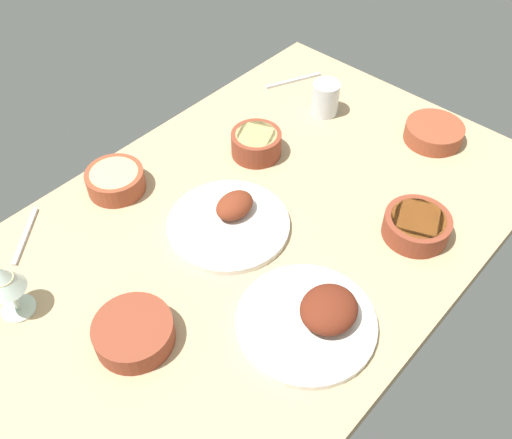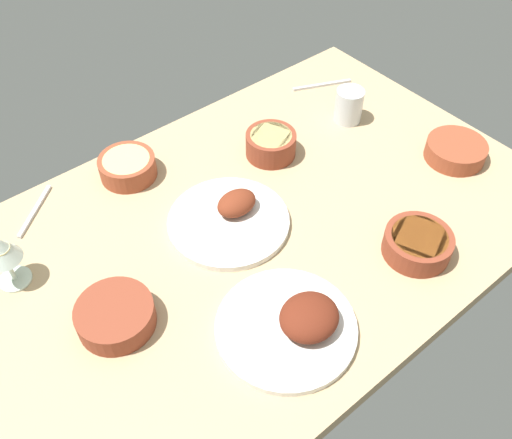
# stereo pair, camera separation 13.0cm
# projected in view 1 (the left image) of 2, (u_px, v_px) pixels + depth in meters

# --- Properties ---
(dining_table) EXTENTS (1.40, 0.90, 0.04)m
(dining_table) POSITION_uv_depth(u_px,v_px,m) (256.00, 231.00, 1.33)
(dining_table) COLOR tan
(dining_table) RESTS_ON ground
(plate_near_viewer) EXTENTS (0.28, 0.28, 0.07)m
(plate_near_viewer) POSITION_uv_depth(u_px,v_px,m) (315.00, 317.00, 1.12)
(plate_near_viewer) COLOR silver
(plate_near_viewer) RESTS_ON dining_table
(plate_far_side) EXTENTS (0.28, 0.28, 0.06)m
(plate_far_side) POSITION_uv_depth(u_px,v_px,m) (230.00, 220.00, 1.30)
(plate_far_side) COLOR silver
(plate_far_side) RESTS_ON dining_table
(bowl_soup) EXTENTS (0.15, 0.15, 0.05)m
(bowl_soup) POSITION_uv_depth(u_px,v_px,m) (417.00, 225.00, 1.27)
(bowl_soup) COLOR brown
(bowl_soup) RESTS_ON dining_table
(bowl_onions) EXTENTS (0.16, 0.16, 0.05)m
(bowl_onions) POSITION_uv_depth(u_px,v_px,m) (134.00, 332.00, 1.09)
(bowl_onions) COLOR brown
(bowl_onions) RESTS_ON dining_table
(bowl_cream) EXTENTS (0.15, 0.15, 0.05)m
(bowl_cream) POSITION_uv_depth(u_px,v_px,m) (434.00, 132.00, 1.50)
(bowl_cream) COLOR brown
(bowl_cream) RESTS_ON dining_table
(bowl_potatoes) EXTENTS (0.14, 0.14, 0.05)m
(bowl_potatoes) POSITION_uv_depth(u_px,v_px,m) (115.00, 180.00, 1.37)
(bowl_potatoes) COLOR brown
(bowl_potatoes) RESTS_ON dining_table
(bowl_pasta) EXTENTS (0.13, 0.13, 0.06)m
(bowl_pasta) POSITION_uv_depth(u_px,v_px,m) (256.00, 143.00, 1.46)
(bowl_pasta) COLOR brown
(bowl_pasta) RESTS_ON dining_table
(wine_glass) EXTENTS (0.08, 0.08, 0.14)m
(wine_glass) POSITION_uv_depth(u_px,v_px,m) (4.00, 280.00, 1.08)
(wine_glass) COLOR silver
(wine_glass) RESTS_ON dining_table
(water_tumbler) EXTENTS (0.08, 0.08, 0.09)m
(water_tumbler) POSITION_uv_depth(u_px,v_px,m) (325.00, 98.00, 1.57)
(water_tumbler) COLOR silver
(water_tumbler) RESTS_ON dining_table
(fork_loose) EXTENTS (0.13, 0.12, 0.01)m
(fork_loose) POSITION_uv_depth(u_px,v_px,m) (26.00, 236.00, 1.29)
(fork_loose) COLOR silver
(fork_loose) RESTS_ON dining_table
(spoon_loose) EXTENTS (0.17, 0.08, 0.01)m
(spoon_loose) POSITION_uv_depth(u_px,v_px,m) (293.00, 81.00, 1.71)
(spoon_loose) COLOR silver
(spoon_loose) RESTS_ON dining_table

